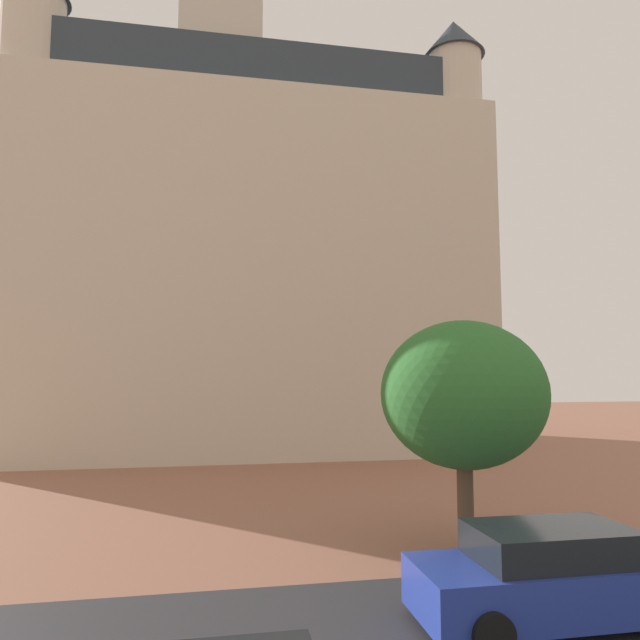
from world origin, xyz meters
TOP-DOWN VIEW (x-y plane):
  - ground_plane at (0.00, 10.00)m, footprint 120.00×120.00m
  - landmark_building at (-0.66, 32.68)m, footprint 24.08×14.55m
  - car_blue at (3.16, 9.07)m, footprint 4.55×1.93m
  - tree_curb_far at (3.34, 12.65)m, footprint 3.77×3.77m

SIDE VIEW (x-z plane):
  - ground_plane at x=0.00m, z-range 0.00..0.00m
  - car_blue at x=3.16m, z-range -0.03..1.49m
  - tree_curb_far at x=3.34m, z-range 0.90..6.14m
  - landmark_building at x=-0.66m, z-range -7.29..28.78m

